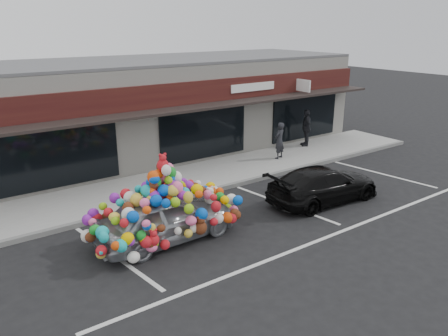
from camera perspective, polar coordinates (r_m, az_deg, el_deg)
ground at (r=13.19m, az=-0.65°, el=-7.78°), size 90.00×90.00×0.00m
shop_building at (r=19.74m, az=-14.86°, el=7.10°), size 24.00×7.20×4.31m
sidewalk at (r=16.35m, az=-8.65°, el=-2.40°), size 26.00×3.00×0.15m
kerb at (r=15.11m, az=-6.06°, el=-4.06°), size 26.00×0.18×0.16m
parking_stripe_left at (r=12.05m, az=-14.08°, el=-11.06°), size 0.73×4.37×0.01m
parking_stripe_mid at (r=14.95m, az=7.81°, el=-4.68°), size 0.73×4.37×0.01m
parking_stripe_right at (r=18.85m, az=19.95°, el=-0.72°), size 0.73×4.37×0.01m
lane_line at (r=12.86m, az=12.80°, el=-8.99°), size 14.00×0.12×0.01m
toy_car at (r=12.25m, az=-7.69°, el=-5.74°), size 2.91×4.29×2.48m
black_sedan at (r=15.22m, az=12.87°, el=-2.12°), size 1.99×4.28×1.21m
pedestrian_a at (r=19.22m, az=7.25°, el=3.57°), size 0.67×0.54×1.60m
pedestrian_c at (r=21.46m, az=10.68°, el=5.21°), size 1.12×0.89×1.78m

